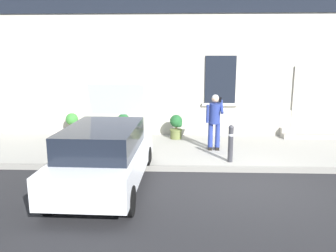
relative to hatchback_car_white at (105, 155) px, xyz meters
name	(u,v)px	position (x,y,z in m)	size (l,w,h in m)	color
ground_plane	(251,185)	(3.45, 0.24, -0.80)	(80.00, 80.00, 0.00)	#232326
sidewalk	(233,150)	(3.45, 3.04, -0.72)	(24.00, 3.60, 0.15)	#99968E
curb_edge	(244,169)	(3.45, 1.18, -0.72)	(24.00, 0.12, 0.15)	gray
building_facade	(227,37)	(3.45, 5.52, 2.93)	(24.00, 1.52, 7.50)	beige
entrance_stoop	(308,134)	(6.38, 4.57, -0.52)	(1.94, 0.64, 0.32)	#9E998E
hatchback_car_white	(105,155)	(0.00, 0.00, 0.00)	(1.88, 4.11, 2.34)	white
bollard_near_person	(231,142)	(3.14, 1.59, -0.09)	(0.15, 0.15, 1.04)	#333338
bollard_far_left	(115,141)	(-0.09, 1.59, -0.09)	(0.15, 0.15, 1.04)	#333338
person_on_phone	(215,119)	(2.79, 2.73, 0.35)	(0.51, 0.47, 1.75)	navy
planter_terracotta	(72,124)	(-2.18, 4.36, -0.19)	(0.44, 0.44, 0.86)	#B25B38
planter_cream	(124,125)	(-0.29, 4.30, -0.19)	(0.44, 0.44, 0.86)	beige
planter_olive	(176,126)	(1.60, 4.17, -0.19)	(0.44, 0.44, 0.86)	#606B38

